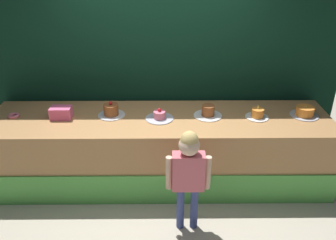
% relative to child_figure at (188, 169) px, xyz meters
% --- Properties ---
extents(ground_plane, '(12.00, 12.00, 0.00)m').
position_rel_child_figure_xyz_m(ground_plane, '(-0.30, 0.39, -0.76)').
color(ground_plane, '#BCB29E').
extents(stage_platform, '(4.15, 1.03, 0.89)m').
position_rel_child_figure_xyz_m(stage_platform, '(-0.30, 0.89, -0.32)').
color(stage_platform, '#B27F4C').
rests_on(stage_platform, ground_plane).
extents(curtain_backdrop, '(4.73, 0.08, 2.89)m').
position_rel_child_figure_xyz_m(curtain_backdrop, '(-0.30, 1.50, 0.68)').
color(curtain_backdrop, black).
rests_on(curtain_backdrop, ground_plane).
extents(child_figure, '(0.46, 0.21, 1.18)m').
position_rel_child_figure_xyz_m(child_figure, '(0.00, 0.00, 0.00)').
color(child_figure, '#3F4C8C').
rests_on(child_figure, ground_plane).
extents(pink_box, '(0.25, 0.17, 0.14)m').
position_rel_child_figure_xyz_m(pink_box, '(-1.48, 0.89, 0.20)').
color(pink_box, '#EB5D8B').
rests_on(pink_box, stage_platform).
extents(donut, '(0.13, 0.13, 0.04)m').
position_rel_child_figure_xyz_m(donut, '(-2.07, 0.93, 0.14)').
color(donut, pink).
rests_on(donut, stage_platform).
extents(cake_far_left, '(0.33, 0.33, 0.19)m').
position_rel_child_figure_xyz_m(cake_far_left, '(-0.89, 0.96, 0.19)').
color(cake_far_left, silver).
rests_on(cake_far_left, stage_platform).
extents(cake_left, '(0.34, 0.34, 0.14)m').
position_rel_child_figure_xyz_m(cake_left, '(-0.30, 0.86, 0.16)').
color(cake_left, silver).
rests_on(cake_left, stage_platform).
extents(cake_center, '(0.34, 0.34, 0.14)m').
position_rel_child_figure_xyz_m(cake_center, '(0.29, 0.93, 0.18)').
color(cake_center, white).
rests_on(cake_center, stage_platform).
extents(cake_right, '(0.28, 0.28, 0.17)m').
position_rel_child_figure_xyz_m(cake_right, '(0.88, 0.88, 0.17)').
color(cake_right, white).
rests_on(cake_right, stage_platform).
extents(cake_far_right, '(0.34, 0.34, 0.15)m').
position_rel_child_figure_xyz_m(cake_far_right, '(1.47, 0.93, 0.18)').
color(cake_far_right, silver).
rests_on(cake_far_right, stage_platform).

